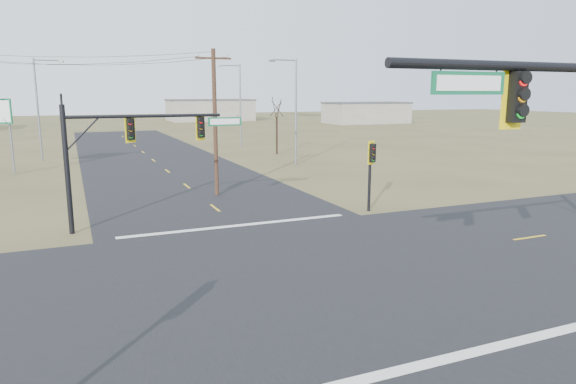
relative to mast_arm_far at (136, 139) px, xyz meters
The scene contains 14 objects.
ground 11.29m from the mast_arm_far, 63.50° to the right, with size 320.00×320.00×0.00m, color brown.
road_ew 11.29m from the mast_arm_far, 63.50° to the right, with size 160.00×14.00×0.02m, color black.
road_ns 11.29m from the mast_arm_far, 63.50° to the right, with size 14.00×160.00×0.02m, color black.
stop_bar_near 17.96m from the mast_arm_far, 74.59° to the right, with size 12.00×0.40×0.01m, color silver.
stop_bar_far 6.67m from the mast_arm_far, 20.91° to the right, with size 12.00×0.40×0.01m, color silver.
mast_arm_far is the anchor object (origin of this frame).
pedestal_signal_ne 12.82m from the mast_arm_far, ahead, with size 0.67×0.58×4.10m.
utility_pole_near 8.79m from the mast_arm_far, 48.76° to the left, with size 2.32×0.27×9.51m.
streetlight_a 24.61m from the mast_arm_far, 47.91° to the left, with size 2.77×0.34×9.90m.
streetlight_b 39.89m from the mast_arm_far, 65.16° to the left, with size 2.87×0.40×10.27m.
streetlight_c 31.42m from the mast_arm_far, 100.19° to the left, with size 2.84×0.46×10.12m.
bare_tree_c 32.79m from the mast_arm_far, 56.05° to the left, with size 3.04×3.04×6.67m.
warehouse_mid 105.02m from the mast_arm_far, 73.61° to the left, with size 20.00×12.00×5.00m, color #A49E91.
warehouse_right 96.41m from the mast_arm_far, 51.79° to the left, with size 18.00×10.00×4.50m, color #A49E91.
Camera 1 is at (-7.58, -17.02, 6.69)m, focal length 32.00 mm.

